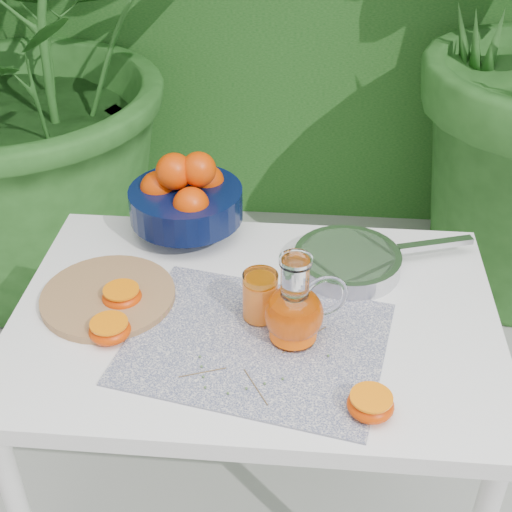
# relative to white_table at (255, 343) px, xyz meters

# --- Properties ---
(potted_plant_left) EXTENTS (2.60, 2.60, 1.84)m
(potted_plant_left) POSITION_rel_white_table_xyz_m (-0.93, 1.18, 0.25)
(potted_plant_left) COLOR #24541D
(potted_plant_left) RESTS_ON ground
(white_table) EXTENTS (1.00, 0.70, 0.75)m
(white_table) POSITION_rel_white_table_xyz_m (0.00, 0.00, 0.00)
(white_table) COLOR white
(white_table) RESTS_ON ground
(placemat) EXTENTS (0.56, 0.47, 0.00)m
(placemat) POSITION_rel_white_table_xyz_m (0.01, -0.09, 0.08)
(placemat) COLOR #0B1642
(placemat) RESTS_ON white_table
(cutting_board) EXTENTS (0.36, 0.36, 0.02)m
(cutting_board) POSITION_rel_white_table_xyz_m (-0.31, 0.02, 0.09)
(cutting_board) COLOR #976244
(cutting_board) RESTS_ON white_table
(fruit_bowl) EXTENTS (0.35, 0.35, 0.21)m
(fruit_bowl) POSITION_rel_white_table_xyz_m (-0.19, 0.30, 0.18)
(fruit_bowl) COLOR black
(fruit_bowl) RESTS_ON white_table
(juice_pitcher) EXTENTS (0.18, 0.14, 0.19)m
(juice_pitcher) POSITION_rel_white_table_xyz_m (0.08, -0.07, 0.15)
(juice_pitcher) COLOR white
(juice_pitcher) RESTS_ON white_table
(juice_tumbler) EXTENTS (0.08, 0.08, 0.11)m
(juice_tumbler) POSITION_rel_white_table_xyz_m (0.01, -0.01, 0.14)
(juice_tumbler) COLOR white
(juice_tumbler) RESTS_ON white_table
(saute_pan) EXTENTS (0.44, 0.30, 0.04)m
(saute_pan) POSITION_rel_white_table_xyz_m (0.19, 0.17, 0.11)
(saute_pan) COLOR #B5B5BA
(saute_pan) RESTS_ON white_table
(orange_halves) EXTENTS (0.60, 0.36, 0.04)m
(orange_halves) POSITION_rel_white_table_xyz_m (-0.11, -0.12, 0.10)
(orange_halves) COLOR #E64502
(orange_halves) RESTS_ON white_table
(thyme_sprigs) EXTENTS (0.28, 0.23, 0.01)m
(thyme_sprigs) POSITION_rel_white_table_xyz_m (0.02, -0.16, 0.09)
(thyme_sprigs) COLOR brown
(thyme_sprigs) RESTS_ON white_table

